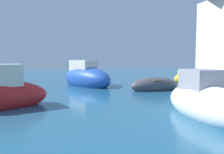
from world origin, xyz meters
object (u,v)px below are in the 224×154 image
at_px(moored_boat_4, 206,102).
at_px(moored_boat_6, 154,86).
at_px(moored_boat_2, 86,77).
at_px(moored_boat_3, 194,79).

xyz_separation_m(moored_boat_4, moored_boat_6, (1.19, 6.42, -0.18)).
relative_size(moored_boat_2, moored_boat_4, 1.26).
height_order(moored_boat_2, moored_boat_3, moored_boat_2).
relative_size(moored_boat_4, moored_boat_6, 1.38).
bearing_deg(moored_boat_4, moored_boat_2, -162.08).
bearing_deg(moored_boat_4, moored_boat_6, 172.90).
height_order(moored_boat_4, moored_boat_6, moored_boat_4).
bearing_deg(moored_boat_6, moored_boat_3, 30.75).
relative_size(moored_boat_3, moored_boat_4, 0.81).
bearing_deg(moored_boat_3, moored_boat_6, -146.76).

